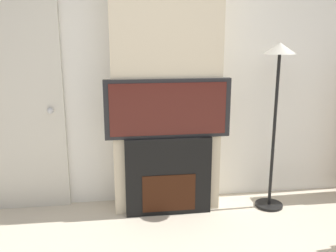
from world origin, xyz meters
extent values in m
cube|color=silver|center=(0.00, 2.03, 1.35)|extent=(6.00, 0.06, 2.70)
cube|color=beige|center=(0.00, 1.84, 1.35)|extent=(1.01, 0.32, 2.70)
cube|color=black|center=(0.00, 1.68, 0.37)|extent=(0.81, 0.14, 0.75)
cube|color=#33160A|center=(0.00, 1.60, 0.22)|extent=(0.50, 0.01, 0.36)
cube|color=black|center=(0.00, 1.68, 1.02)|extent=(1.15, 0.06, 0.54)
cube|color=#471914|center=(0.00, 1.64, 1.02)|extent=(1.06, 0.01, 0.48)
cylinder|color=black|center=(1.02, 1.66, 0.01)|extent=(0.27, 0.27, 0.03)
cylinder|color=black|center=(1.02, 1.66, 0.76)|extent=(0.03, 0.03, 1.48)
cone|color=#B7B2A3|center=(1.02, 1.66, 1.55)|extent=(0.29, 0.29, 0.10)
cube|color=beige|center=(-1.37, 1.98, 1.02)|extent=(0.83, 0.04, 2.04)
sphere|color=silver|center=(-1.08, 1.94, 0.98)|extent=(0.06, 0.06, 0.06)
camera|label=1|loc=(-0.45, -1.61, 1.69)|focal=40.00mm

